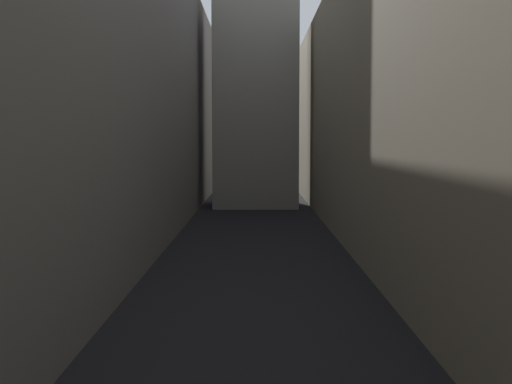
{
  "coord_description": "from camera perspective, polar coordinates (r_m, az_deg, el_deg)",
  "views": [
    {
      "loc": [
        0.04,
        12.55,
        6.63
      ],
      "look_at": [
        0.0,
        21.98,
        5.91
      ],
      "focal_mm": 47.12,
      "sensor_mm": 36.0,
      "label": 1
    }
  ],
  "objects": [
    {
      "name": "building_block_right",
      "position": [
        39.12,
        16.79,
        7.88
      ],
      "size": [
        11.16,
        108.0,
        18.27
      ],
      "primitive_type": "cube",
      "color": "gray",
      "rests_on": "ground"
    },
    {
      "name": "building_block_left",
      "position": [
        39.11,
        -15.84,
        9.63
      ],
      "size": [
        10.28,
        108.0,
        20.61
      ],
      "primitive_type": "cube",
      "color": "slate",
      "rests_on": "ground"
    },
    {
      "name": "ground_plane",
      "position": [
        36.06,
        0.17,
        -6.19
      ],
      "size": [
        264.0,
        264.0,
        0.0
      ],
      "primitive_type": "plane",
      "color": "black"
    }
  ]
}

